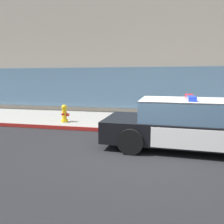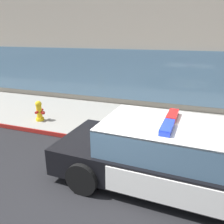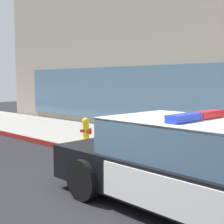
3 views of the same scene
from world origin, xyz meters
name	(u,v)px [view 1 (image 1 of 3)]	position (x,y,z in m)	size (l,w,h in m)	color
ground	(141,154)	(0.00, 0.00, 0.00)	(48.00, 48.00, 0.00)	black
sidewalk	(149,122)	(0.00, 3.86, 0.07)	(48.00, 3.58, 0.15)	gray
curb_red_paint	(146,132)	(0.00, 2.05, 0.08)	(28.80, 0.04, 0.14)	maroon
storefront_building	(149,35)	(-0.40, 10.40, 4.93)	(24.14, 9.50, 9.86)	gray
police_cruiser	(194,124)	(1.39, 0.83, 0.68)	(5.21, 2.32, 1.49)	black
fire_hydrant	(64,114)	(-3.41, 2.76, 0.50)	(0.34, 0.39, 0.73)	gold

